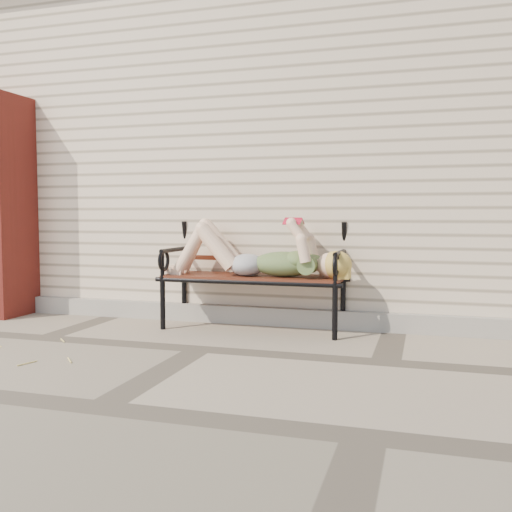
% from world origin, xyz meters
% --- Properties ---
extents(ground, '(80.00, 80.00, 0.00)m').
position_xyz_m(ground, '(0.00, 0.00, 0.00)').
color(ground, gray).
rests_on(ground, ground).
extents(house_wall, '(8.00, 4.00, 3.00)m').
position_xyz_m(house_wall, '(0.00, 3.00, 1.50)').
color(house_wall, beige).
rests_on(house_wall, ground).
extents(house_roof, '(8.30, 4.30, 0.30)m').
position_xyz_m(house_roof, '(0.00, 3.00, 3.15)').
color(house_roof, '#453831').
rests_on(house_roof, house_wall).
extents(foundation_strip, '(8.00, 0.10, 0.15)m').
position_xyz_m(foundation_strip, '(0.00, 0.97, 0.07)').
color(foundation_strip, gray).
rests_on(foundation_strip, ground).
extents(garden_bench, '(1.58, 0.63, 1.02)m').
position_xyz_m(garden_bench, '(0.15, 0.87, 0.57)').
color(garden_bench, black).
rests_on(garden_bench, ground).
extents(reading_woman, '(1.49, 0.34, 0.47)m').
position_xyz_m(reading_woman, '(0.16, 0.74, 0.61)').
color(reading_woman, '#0B414D').
rests_on(reading_woman, ground).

